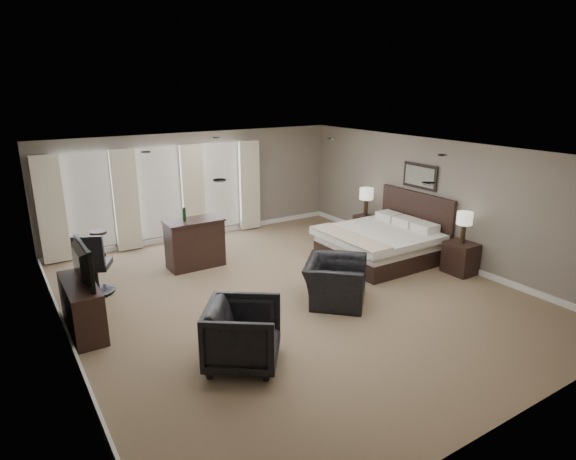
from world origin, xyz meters
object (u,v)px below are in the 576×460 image
nightstand_far (365,226)px  bar_counter (195,243)px  desk_chair (94,263)px  bar_stool_right (199,248)px  tv (78,279)px  bed (379,230)px  bar_stool_left (100,248)px  lamp_far (366,202)px  dresser (82,307)px  armchair_far (243,332)px  armchair_near (335,274)px  lamp_near (464,228)px  nightstand_near (460,258)px

nightstand_far → bar_counter: size_ratio=0.46×
desk_chair → bar_stool_right: bearing=-147.0°
bar_stool_right → tv: bearing=-147.8°
bed → tv: (-6.03, 0.11, 0.18)m
bar_stool_left → bar_stool_right: 2.13m
nightstand_far → bar_stool_right: size_ratio=0.64×
tv → desk_chair: bearing=-19.1°
lamp_far → dresser: lamp_far is taller
armchair_far → dresser: bearing=73.9°
armchair_near → bed: bearing=-17.0°
lamp_far → tv: lamp_far is taller
lamp_near → lamp_far: lamp_near is taller
bed → armchair_near: bearing=-151.3°
armchair_far → bar_stool_left: armchair_far is taller
nightstand_near → lamp_far: 2.96m
bed → armchair_far: (-4.36, -2.05, -0.20)m
nightstand_far → desk_chair: size_ratio=0.46×
lamp_near → lamp_far: bearing=90.0°
bed → nightstand_far: (0.89, 1.45, -0.43)m
dresser → tv: (0.00, 0.00, 0.48)m
lamp_far → lamp_near: bearing=-90.0°
armchair_near → armchair_far: bearing=156.1°
nightstand_near → nightstand_far: 2.90m
armchair_near → armchair_far: 2.47m
bed → dresser: bearing=179.0°
nightstand_far → armchair_far: size_ratio=0.55×
nightstand_far → lamp_far: bearing=0.0°
armchair_near → armchair_far: armchair_near is taller
lamp_far → bar_stool_left: bearing=165.7°
bed → bar_counter: 3.93m
nightstand_near → nightstand_far: nightstand_near is taller
nightstand_near → bar_stool_left: 7.51m
bar_counter → dresser: bearing=-146.3°
nightstand_far → tv: bearing=-169.0°
bar_stool_left → bar_counter: bearing=-35.9°
lamp_far → bar_stool_right: lamp_far is taller
dresser → armchair_near: armchair_near is taller
tv → armchair_far: armchair_far is taller
dresser → bed: bearing=-1.0°
bar_stool_left → desk_chair: size_ratio=0.63×
lamp_far → bar_counter: 4.42m
nightstand_far → bar_stool_left: size_ratio=0.73×
bed → tv: bed is taller
bar_counter → bar_stool_left: bearing=144.1°
lamp_near → desk_chair: size_ratio=0.54×
nightstand_near → tv: tv is taller
lamp_near → desk_chair: 7.09m
bar_stool_left → bed: bearing=-30.2°
bar_counter → nightstand_near: bearing=-36.5°
nightstand_near → dresser: size_ratio=0.47×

